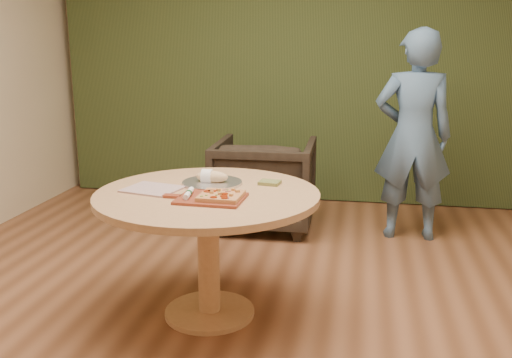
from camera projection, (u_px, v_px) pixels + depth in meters
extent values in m
cube|color=#925A3A|center=(241.00, 341.00, 3.10)|extent=(5.00, 6.00, 0.02)
cube|color=beige|center=(304.00, 58.00, 5.63)|extent=(5.00, 0.02, 2.80)
cube|color=#2C3A1A|center=(302.00, 59.00, 5.53)|extent=(4.80, 0.14, 2.78)
cylinder|color=tan|center=(210.00, 312.00, 3.38)|extent=(0.53, 0.53, 0.03)
cylinder|color=tan|center=(209.00, 258.00, 3.29)|extent=(0.13, 0.13, 0.68)
cylinder|color=tan|center=(207.00, 196.00, 3.20)|extent=(1.27, 1.27, 0.04)
cube|color=brown|center=(211.00, 199.00, 3.04)|extent=(0.36, 0.29, 0.01)
cube|color=brown|center=(172.00, 196.00, 3.09)|extent=(0.10, 0.05, 0.01)
cube|color=tan|center=(221.00, 196.00, 3.03)|extent=(0.23, 0.23, 0.02)
cylinder|color=maroon|center=(224.00, 196.00, 2.98)|extent=(0.04, 0.04, 0.00)
cylinder|color=maroon|center=(225.00, 198.00, 2.94)|extent=(0.04, 0.04, 0.00)
cylinder|color=maroon|center=(225.00, 194.00, 3.02)|extent=(0.04, 0.04, 0.00)
cylinder|color=maroon|center=(208.00, 191.00, 3.07)|extent=(0.05, 0.05, 0.00)
cylinder|color=maroon|center=(212.00, 191.00, 3.07)|extent=(0.04, 0.04, 0.00)
cylinder|color=maroon|center=(214.00, 197.00, 2.95)|extent=(0.04, 0.04, 0.00)
cube|color=#E09F54|center=(233.00, 189.00, 3.09)|extent=(0.02, 0.02, 0.01)
cube|color=#E09F54|center=(231.00, 195.00, 2.98)|extent=(0.02, 0.02, 0.01)
cube|color=#E09F54|center=(218.00, 190.00, 3.08)|extent=(0.02, 0.02, 0.01)
cube|color=#E09F54|center=(212.00, 192.00, 3.03)|extent=(0.02, 0.02, 0.01)
cube|color=#E09F54|center=(237.00, 191.00, 3.06)|extent=(0.03, 0.03, 0.01)
cube|color=#E09F54|center=(220.00, 193.00, 3.01)|extent=(0.03, 0.03, 0.01)
cube|color=#297A1C|center=(221.00, 196.00, 2.98)|extent=(0.01, 0.01, 0.00)
cube|color=#297A1C|center=(216.00, 195.00, 2.99)|extent=(0.01, 0.01, 0.00)
cube|color=#297A1C|center=(219.00, 191.00, 3.07)|extent=(0.01, 0.01, 0.00)
cube|color=#297A1C|center=(227.00, 190.00, 3.10)|extent=(0.01, 0.01, 0.00)
cube|color=#297A1C|center=(213.00, 197.00, 2.95)|extent=(0.01, 0.01, 0.00)
cube|color=#297A1C|center=(206.00, 195.00, 2.99)|extent=(0.01, 0.01, 0.00)
cube|color=#297A1C|center=(213.00, 191.00, 3.07)|extent=(0.01, 0.01, 0.00)
cube|color=#297A1C|center=(202.00, 196.00, 2.97)|extent=(0.01, 0.01, 0.00)
cube|color=#8B4760|center=(228.00, 198.00, 2.94)|extent=(0.01, 0.03, 0.00)
cube|color=#8B4760|center=(225.00, 190.00, 3.10)|extent=(0.03, 0.02, 0.00)
cube|color=#8B4760|center=(228.00, 191.00, 3.07)|extent=(0.03, 0.02, 0.00)
cylinder|color=white|center=(189.00, 193.00, 3.06)|extent=(0.05, 0.17, 0.03)
cylinder|color=#194C26|center=(189.00, 193.00, 3.06)|extent=(0.04, 0.03, 0.03)
cube|color=silver|center=(192.00, 189.00, 3.15)|extent=(0.02, 0.04, 0.00)
cube|color=silver|center=(153.00, 189.00, 3.24)|extent=(0.35, 0.31, 0.01)
cylinder|color=silver|center=(212.00, 183.00, 3.38)|extent=(0.35, 0.35, 0.01)
cylinder|color=silver|center=(212.00, 182.00, 3.38)|extent=(0.36, 0.36, 0.02)
ellipsoid|color=beige|center=(212.00, 177.00, 3.37)|extent=(0.19, 0.08, 0.07)
cylinder|color=white|center=(207.00, 177.00, 3.37)|extent=(0.06, 0.09, 0.09)
cube|color=#555D29|center=(270.00, 183.00, 3.37)|extent=(0.13, 0.11, 0.02)
imported|color=black|center=(265.00, 179.00, 4.87)|extent=(0.84, 0.79, 0.85)
imported|color=#4E7197|center=(413.00, 136.00, 4.51)|extent=(0.63, 0.43, 1.68)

